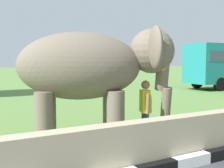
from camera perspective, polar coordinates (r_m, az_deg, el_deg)
The scene contains 3 objects.
barrier_parapet at distance 5.62m, azimuth 8.13°, elevation -12.36°, with size 28.00×0.36×1.00m, color tan.
elephant at distance 6.95m, azimuth -3.76°, elevation 3.30°, with size 4.06×3.11×3.00m.
person_handler at distance 7.28m, azimuth 6.95°, elevation -5.00°, with size 0.37×0.64×1.66m.
Camera 1 is at (-1.24, -0.61, 2.14)m, focal length 43.91 mm.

